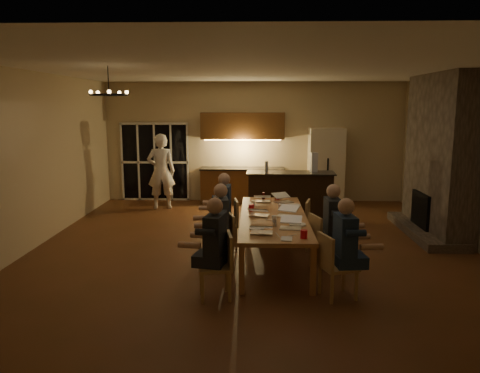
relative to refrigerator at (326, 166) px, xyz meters
name	(u,v)px	position (x,y,z in m)	size (l,w,h in m)	color
floor	(253,250)	(-1.90, -4.15, -1.00)	(9.00, 9.00, 0.00)	brown
back_wall	(254,142)	(-1.90, 0.37, 0.60)	(8.00, 0.04, 3.20)	#C2B389
left_wall	(27,161)	(-5.92, -4.15, 0.60)	(0.04, 9.00, 3.20)	#C2B389
ceiling	(254,67)	(-1.90, -4.15, 2.22)	(8.00, 9.00, 0.04)	white
french_doors	(155,162)	(-4.60, 0.32, 0.05)	(1.86, 0.08, 2.10)	black
fireplace	(440,156)	(1.80, -2.95, 0.60)	(0.58, 2.50, 3.20)	#5E534A
kitchenette	(242,158)	(-2.20, 0.05, 0.20)	(2.24, 0.68, 2.40)	brown
refrigerator	(326,166)	(0.00, 0.00, 0.00)	(0.90, 0.68, 2.00)	beige
dining_table	(273,237)	(-1.56, -4.60, -0.62)	(1.10, 3.22, 0.75)	#BD774B
bar_island	(290,195)	(-1.06, -1.70, -0.46)	(2.00, 0.68, 1.08)	black
chair_left_near	(215,266)	(-2.40, -6.27, -0.55)	(0.44, 0.44, 0.89)	#A57B52
chair_left_mid	(218,242)	(-2.44, -5.14, -0.55)	(0.44, 0.44, 0.89)	#A57B52
chair_left_far	(225,224)	(-2.40, -4.01, -0.55)	(0.44, 0.44, 0.89)	#A57B52
chair_right_near	(338,266)	(-0.74, -6.21, -0.55)	(0.44, 0.44, 0.89)	#A57B52
chair_right_mid	(326,242)	(-0.73, -5.10, -0.55)	(0.44, 0.44, 0.89)	#A57B52
chair_right_far	(318,225)	(-0.72, -4.05, -0.55)	(0.44, 0.44, 0.89)	#A57B52
person_left_near	(215,248)	(-2.40, -6.24, -0.31)	(0.60, 0.60, 1.38)	#21242B
person_right_near	(345,249)	(-0.66, -6.22, -0.31)	(0.60, 0.60, 1.38)	#1F2F4D
person_left_mid	(221,226)	(-2.41, -5.11, -0.31)	(0.60, 0.60, 1.38)	#363A40
person_right_mid	(332,227)	(-0.65, -5.11, -0.31)	(0.60, 0.60, 1.38)	#21242B
person_left_far	(224,210)	(-2.43, -3.96, -0.31)	(0.60, 0.60, 1.38)	#1F2F4D
standing_person	(161,171)	(-4.23, -0.71, -0.05)	(0.69, 0.45, 1.90)	white
chandelier	(109,95)	(-4.20, -4.78, 1.75)	(0.60, 0.60, 0.03)	black
laptop_a	(262,226)	(-1.77, -5.70, -0.14)	(0.32, 0.28, 0.23)	silver
laptop_b	(291,221)	(-1.33, -5.43, -0.14)	(0.32, 0.28, 0.23)	silver
laptop_c	(259,209)	(-1.79, -4.61, -0.14)	(0.32, 0.28, 0.23)	silver
laptop_d	(287,210)	(-1.34, -4.65, -0.14)	(0.32, 0.28, 0.23)	silver
laptop_e	(262,196)	(-1.73, -3.44, -0.14)	(0.32, 0.28, 0.23)	silver
laptop_f	(284,197)	(-1.31, -3.50, -0.14)	(0.32, 0.28, 0.23)	silver
mug_front	(274,219)	(-1.55, -5.01, -0.20)	(0.08, 0.08, 0.10)	white
mug_mid	(280,207)	(-1.41, -4.13, -0.20)	(0.08, 0.08, 0.10)	white
mug_back	(253,203)	(-1.89, -3.83, -0.20)	(0.07, 0.07, 0.10)	white
redcup_near	(304,234)	(-1.18, -5.95, -0.19)	(0.10, 0.10, 0.12)	red
redcup_mid	(251,208)	(-1.93, -4.25, -0.19)	(0.10, 0.10, 0.12)	red
redcup_far	(277,196)	(-1.42, -3.19, -0.19)	(0.09, 0.09, 0.12)	red
can_silver	(275,223)	(-1.56, -5.32, -0.19)	(0.06, 0.06, 0.12)	#B2B2B7
can_cola	(263,196)	(-1.70, -3.17, -0.19)	(0.07, 0.07, 0.12)	#3F0F0C
plate_near	(297,224)	(-1.20, -5.20, -0.24)	(0.26, 0.26, 0.02)	white
plate_left	(257,228)	(-1.84, -5.46, -0.24)	(0.23, 0.23, 0.02)	white
plate_far	(293,205)	(-1.15, -3.78, -0.24)	(0.26, 0.26, 0.02)	white
notepad	(287,239)	(-1.42, -6.00, -0.24)	(0.16, 0.22, 0.01)	white
bar_bottle	(267,166)	(-1.60, -1.63, 0.20)	(0.07, 0.07, 0.24)	#99999E
bar_blender	(314,162)	(-0.53, -1.67, 0.30)	(0.14, 0.14, 0.45)	silver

